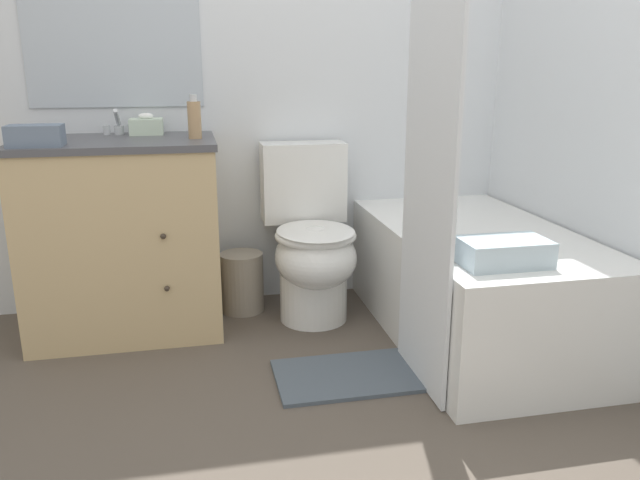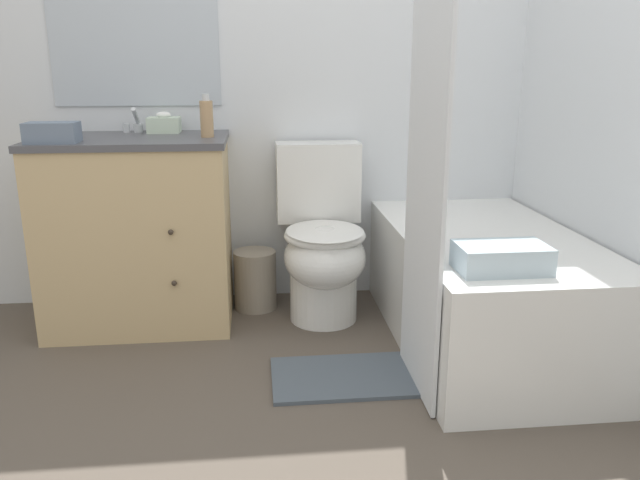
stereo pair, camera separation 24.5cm
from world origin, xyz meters
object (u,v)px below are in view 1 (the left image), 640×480
object	(u,v)px
soap_dispenser	(194,119)
sink_faucet	(119,127)
bath_mat	(346,376)
bath_towel_folded	(504,252)
wastebasket	(242,282)
tissue_box	(146,126)
vanity_cabinet	(124,235)
bathtub	(475,282)
hand_towel_folded	(35,136)
toilet	(312,243)

from	to	relation	value
soap_dispenser	sink_faucet	bearing A→B (deg)	146.72
bath_mat	sink_faucet	bearing A→B (deg)	134.74
bath_towel_folded	wastebasket	bearing A→B (deg)	130.87
tissue_box	bath_towel_folded	world-z (taller)	tissue_box
wastebasket	bath_towel_folded	size ratio (longest dim) A/B	0.95
vanity_cabinet	wastebasket	xyz separation A→B (m)	(0.53, 0.10, -0.30)
bathtub	tissue_box	size ratio (longest dim) A/B	9.27
hand_towel_folded	soap_dispenser	bearing A→B (deg)	13.32
vanity_cabinet	bath_towel_folded	world-z (taller)	vanity_cabinet
soap_dispenser	bath_towel_folded	size ratio (longest dim) A/B	0.60
bathtub	hand_towel_folded	world-z (taller)	hand_towel_folded
toilet	bath_mat	xyz separation A→B (m)	(0.01, -0.65, -0.36)
tissue_box	bath_mat	size ratio (longest dim) A/B	0.27
hand_towel_folded	bath_mat	size ratio (longest dim) A/B	0.37
tissue_box	hand_towel_folded	distance (m)	0.54
sink_faucet	tissue_box	distance (m)	0.12
toilet	hand_towel_folded	size ratio (longest dim) A/B	3.97
sink_faucet	wastebasket	world-z (taller)	sink_faucet
vanity_cabinet	tissue_box	size ratio (longest dim) A/B	5.90
sink_faucet	bath_mat	size ratio (longest dim) A/B	0.26
sink_faucet	soap_dispenser	xyz separation A→B (m)	(0.34, -0.22, 0.05)
bathtub	wastebasket	distance (m)	1.13
wastebasket	soap_dispenser	distance (m)	0.85
tissue_box	hand_towel_folded	bearing A→B (deg)	-138.09
soap_dispenser	bath_towel_folded	xyz separation A→B (m)	(1.05, -0.85, -0.42)
sink_faucet	bath_mat	xyz separation A→B (m)	(0.87, -0.88, -0.91)
sink_faucet	hand_towel_folded	size ratio (longest dim) A/B	0.68
toilet	soap_dispenser	distance (m)	0.79
bath_towel_folded	bath_mat	world-z (taller)	bath_towel_folded
vanity_cabinet	hand_towel_folded	size ratio (longest dim) A/B	4.24
vanity_cabinet	bath_towel_folded	xyz separation A→B (m)	(1.39, -0.90, 0.10)
bath_towel_folded	bath_mat	size ratio (longest dim) A/B	0.57
soap_dispenser	bath_towel_folded	bearing A→B (deg)	-39.02
sink_faucet	toilet	distance (m)	1.04
wastebasket	bath_mat	world-z (taller)	wastebasket
tissue_box	vanity_cabinet	bearing A→B (deg)	-125.78
bath_mat	soap_dispenser	bearing A→B (deg)	128.92
sink_faucet	wastebasket	size ratio (longest dim) A/B	0.48
bath_mat	tissue_box	bearing A→B (deg)	130.57
bathtub	sink_faucet	bearing A→B (deg)	158.95
soap_dispenser	bath_mat	distance (m)	1.27
wastebasket	bath_mat	distance (m)	0.87
toilet	tissue_box	bearing A→B (deg)	163.41
vanity_cabinet	soap_dispenser	xyz separation A→B (m)	(0.34, -0.04, 0.52)
tissue_box	wastebasket	bearing A→B (deg)	-10.44
bathtub	bath_mat	size ratio (longest dim) A/B	2.50
toilet	soap_dispenser	xyz separation A→B (m)	(-0.52, 0.00, 0.59)
soap_dispenser	vanity_cabinet	bearing A→B (deg)	172.72
vanity_cabinet	bath_mat	bearing A→B (deg)	-38.70
tissue_box	hand_towel_folded	size ratio (longest dim) A/B	0.72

